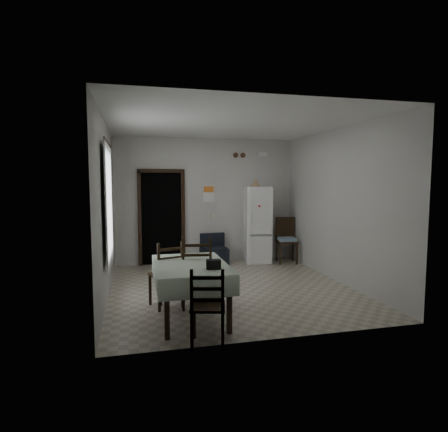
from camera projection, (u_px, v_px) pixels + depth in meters
ground at (231, 288)px, 6.72m from camera, size 4.50×4.50×0.00m
ceiling at (231, 123)px, 6.45m from camera, size 4.20×4.50×0.02m
wall_back at (207, 201)px, 8.76m from camera, size 4.20×0.02×2.90m
wall_front at (279, 220)px, 4.40m from camera, size 4.20×0.02×2.90m
wall_left at (106, 209)px, 6.09m from camera, size 0.02×4.50×2.90m
wall_right at (338, 205)px, 7.07m from camera, size 0.02×4.50×2.90m
doorway at (161, 218)px, 8.75m from camera, size 1.06×0.52×2.22m
window_recess at (102, 204)px, 5.88m from camera, size 0.10×1.20×1.60m
curtain at (109, 204)px, 5.90m from camera, size 0.02×1.45×1.85m
curtain_rod at (108, 143)px, 5.82m from camera, size 0.02×1.60×0.02m
calendar at (209, 194)px, 8.74m from camera, size 0.28×0.02×0.40m
calendar_image at (209, 189)px, 8.73m from camera, size 0.24×0.01×0.14m
light_switch at (213, 216)px, 8.82m from camera, size 0.08×0.02×0.12m
vent_left at (236, 155)px, 8.81m from camera, size 0.12×0.03×0.12m
vent_right at (243, 155)px, 8.85m from camera, size 0.12×0.03×0.12m
emergency_light at (262, 154)px, 8.93m from camera, size 0.25×0.07×0.09m
fridge at (257, 225)px, 8.77m from camera, size 0.64×0.64×1.78m
tan_cone at (256, 183)px, 8.61m from camera, size 0.23×0.23×0.18m
navy_seat at (214, 249)px, 8.58m from camera, size 0.61×0.60×0.70m
corner_chair at (287, 240)px, 8.74m from camera, size 0.53×0.53×1.06m
dining_table at (191, 291)px, 5.20m from camera, size 0.98×1.49×0.77m
black_bag at (214, 264)px, 4.84m from camera, size 0.20×0.14×0.12m
dining_chair_far_left at (166, 274)px, 5.68m from camera, size 0.55×0.55×1.02m
dining_chair_far_right at (197, 271)px, 5.68m from camera, size 0.53×0.53×1.09m
dining_chair_near_head at (208, 306)px, 4.34m from camera, size 0.49×0.49×0.94m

